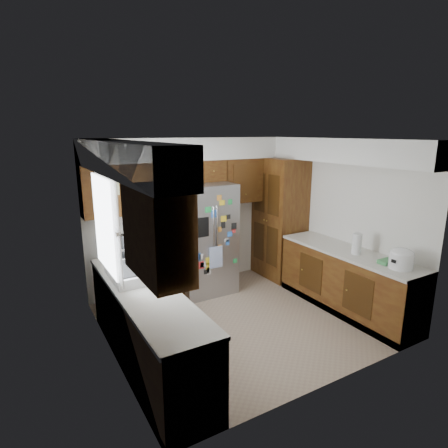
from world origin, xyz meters
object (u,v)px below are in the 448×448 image
(fridge, at_px, (204,239))
(pantry, at_px, (279,218))
(rice_cooker, at_px, (401,258))
(paper_towel, at_px, (357,244))

(fridge, bearing_deg, pantry, -2.05)
(pantry, distance_m, rice_cooker, 2.44)
(rice_cooker, height_order, paper_towel, paper_towel)
(pantry, height_order, fridge, pantry)
(fridge, height_order, paper_towel, fridge)
(pantry, height_order, paper_towel, pantry)
(rice_cooker, relative_size, paper_towel, 1.04)
(pantry, xyz_separation_m, fridge, (-1.50, 0.05, -0.17))
(rice_cooker, bearing_deg, pantry, 89.99)
(pantry, distance_m, paper_towel, 1.77)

